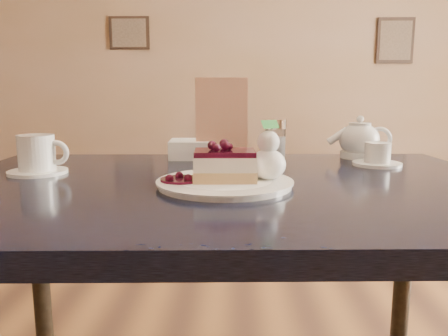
{
  "coord_description": "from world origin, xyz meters",
  "views": [
    {
      "loc": [
        -0.19,
        -0.65,
        0.97
      ],
      "look_at": [
        -0.21,
        0.15,
        0.83
      ],
      "focal_mm": 35.0,
      "sensor_mm": 36.0,
      "label": 1
    }
  ],
  "objects_px": {
    "tea_set": "(362,144)",
    "coffee_set": "(38,156)",
    "cheesecake_slice": "(225,166)",
    "main_table": "(224,218)",
    "dessert_plate": "(225,183)"
  },
  "relations": [
    {
      "from": "main_table",
      "to": "tea_set",
      "type": "height_order",
      "value": "tea_set"
    },
    {
      "from": "main_table",
      "to": "cheesecake_slice",
      "type": "relative_size",
      "value": 9.99
    },
    {
      "from": "coffee_set",
      "to": "dessert_plate",
      "type": "bearing_deg",
      "value": -16.69
    },
    {
      "from": "dessert_plate",
      "to": "cheesecake_slice",
      "type": "distance_m",
      "value": 0.04
    },
    {
      "from": "coffee_set",
      "to": "cheesecake_slice",
      "type": "bearing_deg",
      "value": -16.69
    },
    {
      "from": "main_table",
      "to": "tea_set",
      "type": "relative_size",
      "value": 5.08
    },
    {
      "from": "main_table",
      "to": "dessert_plate",
      "type": "height_order",
      "value": "dessert_plate"
    },
    {
      "from": "dessert_plate",
      "to": "tea_set",
      "type": "relative_size",
      "value": 1.07
    },
    {
      "from": "cheesecake_slice",
      "to": "coffee_set",
      "type": "bearing_deg",
      "value": 161.25
    },
    {
      "from": "cheesecake_slice",
      "to": "tea_set",
      "type": "distance_m",
      "value": 0.53
    },
    {
      "from": "cheesecake_slice",
      "to": "main_table",
      "type": "bearing_deg",
      "value": 90.0
    },
    {
      "from": "tea_set",
      "to": "main_table",
      "type": "bearing_deg",
      "value": -140.27
    },
    {
      "from": "tea_set",
      "to": "coffee_set",
      "type": "bearing_deg",
      "value": -163.78
    },
    {
      "from": "main_table",
      "to": "dessert_plate",
      "type": "xyz_separation_m",
      "value": [
        0.0,
        -0.05,
        0.09
      ]
    },
    {
      "from": "cheesecake_slice",
      "to": "tea_set",
      "type": "xyz_separation_m",
      "value": [
        0.38,
        0.37,
        0.0
      ]
    }
  ]
}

